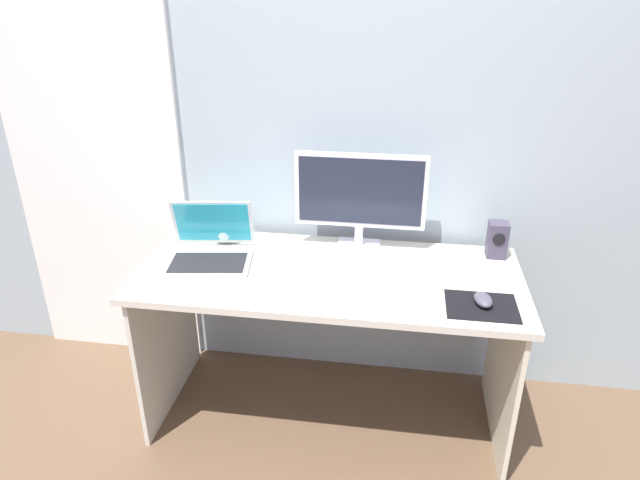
% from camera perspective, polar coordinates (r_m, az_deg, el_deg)
% --- Properties ---
extents(ground_plane, '(8.00, 8.00, 0.00)m').
position_cam_1_polar(ground_plane, '(2.63, 0.77, -17.05)').
color(ground_plane, brown).
extents(wall_back, '(6.00, 0.04, 2.50)m').
position_cam_1_polar(wall_back, '(2.40, 2.24, 12.59)').
color(wall_back, '#95A6AD').
rests_on(wall_back, ground_plane).
extents(door_left, '(0.82, 0.02, 2.02)m').
position_cam_1_polar(door_left, '(2.78, -21.80, 7.47)').
color(door_left, white).
rests_on(door_left, ground_plane).
extents(desk, '(1.51, 0.65, 0.72)m').
position_cam_1_polar(desk, '(2.29, 0.86, -6.32)').
color(desk, beige).
rests_on(desk, ground_plane).
extents(monitor, '(0.54, 0.14, 0.41)m').
position_cam_1_polar(monitor, '(2.33, 4.08, 4.42)').
color(monitor, white).
rests_on(monitor, desk).
extents(speaker_right, '(0.08, 0.08, 0.15)m').
position_cam_1_polar(speaker_right, '(2.42, 17.51, 0.04)').
color(speaker_right, '#3C374A').
rests_on(speaker_right, desk).
extents(laptop, '(0.37, 0.35, 0.23)m').
position_cam_1_polar(laptop, '(2.33, -11.06, -0.92)').
color(laptop, silver).
rests_on(laptop, desk).
extents(fishbowl, '(0.14, 0.14, 0.14)m').
position_cam_1_polar(fishbowl, '(2.48, -9.55, 1.39)').
color(fishbowl, silver).
rests_on(fishbowl, desk).
extents(keyboard_external, '(0.43, 0.13, 0.01)m').
position_cam_1_polar(keyboard_external, '(2.04, 2.44, -5.78)').
color(keyboard_external, white).
rests_on(keyboard_external, desk).
extents(mousepad, '(0.25, 0.20, 0.00)m').
position_cam_1_polar(mousepad, '(2.07, 16.04, -6.45)').
color(mousepad, black).
rests_on(mousepad, desk).
extents(mouse, '(0.08, 0.11, 0.04)m').
position_cam_1_polar(mouse, '(2.07, 16.20, -5.83)').
color(mouse, '#454350').
rests_on(mouse, mousepad).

